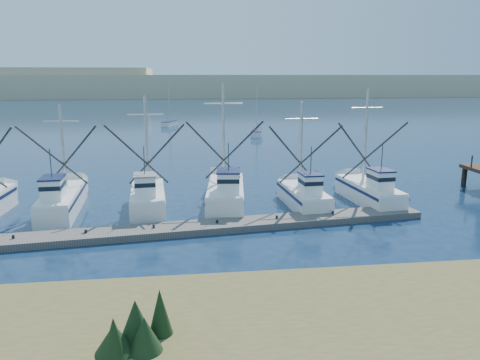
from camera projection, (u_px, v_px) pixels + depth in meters
name	position (u px, v px, depth m)	size (l,w,h in m)	color
ground	(305.00, 259.00, 25.02)	(500.00, 500.00, 0.00)	#0D213B
floating_dock	(186.00, 229.00, 29.40)	(32.24, 2.15, 0.43)	#605B56
dune_ridge	(193.00, 85.00, 227.24)	(360.00, 60.00, 10.00)	tan
trawler_fleet	(179.00, 197.00, 33.96)	(31.10, 8.56, 9.07)	white
sailboat_near	(257.00, 132.00, 77.03)	(3.01, 6.89, 8.10)	white
sailboat_far	(170.00, 123.00, 91.66)	(3.19, 5.34, 8.10)	white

